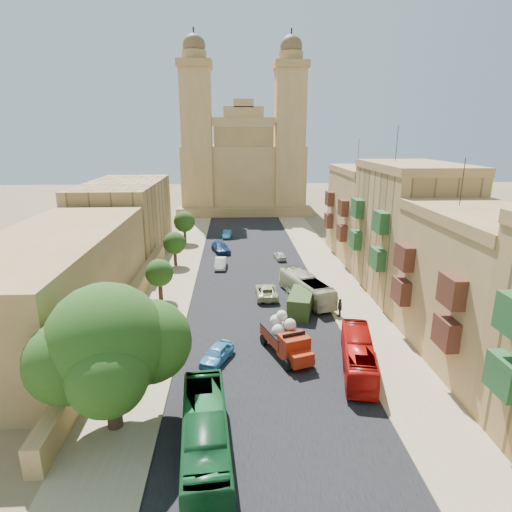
{
  "coord_description": "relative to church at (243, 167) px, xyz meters",
  "views": [
    {
      "loc": [
        -2.38,
        -17.91,
        16.66
      ],
      "look_at": [
        0.0,
        26.0,
        4.0
      ],
      "focal_mm": 30.0,
      "sensor_mm": 36.0,
      "label": 1
    }
  ],
  "objects": [
    {
      "name": "ground",
      "position": [
        0.0,
        -78.61,
        -9.52
      ],
      "size": [
        260.0,
        260.0,
        0.0
      ],
      "primitive_type": "plane",
      "color": "brown"
    },
    {
      "name": "road_surface",
      "position": [
        0.0,
        -48.61,
        -9.51
      ],
      "size": [
        14.0,
        140.0,
        0.01
      ],
      "primitive_type": "cube",
      "color": "black",
      "rests_on": "ground"
    },
    {
      "name": "sidewalk_east",
      "position": [
        9.5,
        -48.61,
        -9.51
      ],
      "size": [
        5.0,
        140.0,
        0.01
      ],
      "primitive_type": "cube",
      "color": "#958261",
      "rests_on": "ground"
    },
    {
      "name": "sidewalk_west",
      "position": [
        -9.5,
        -48.61,
        -9.51
      ],
      "size": [
        5.0,
        140.0,
        0.01
      ],
      "primitive_type": "cube",
      "color": "#958261",
      "rests_on": "ground"
    },
    {
      "name": "kerb_east",
      "position": [
        7.0,
        -48.61,
        -9.46
      ],
      "size": [
        0.25,
        140.0,
        0.12
      ],
      "primitive_type": "cube",
      "color": "#958261",
      "rests_on": "ground"
    },
    {
      "name": "kerb_west",
      "position": [
        -7.0,
        -48.61,
        -9.46
      ],
      "size": [
        0.25,
        140.0,
        0.12
      ],
      "primitive_type": "cube",
      "color": "#958261",
      "rests_on": "ground"
    },
    {
      "name": "townhouse_b",
      "position": [
        15.95,
        -67.61,
        -3.86
      ],
      "size": [
        9.0,
        14.0,
        14.9
      ],
      "color": "#9F7B48",
      "rests_on": "ground"
    },
    {
      "name": "townhouse_c",
      "position": [
        15.95,
        -53.61,
        -2.61
      ],
      "size": [
        9.0,
        14.0,
        17.4
      ],
      "color": "#A9834D",
      "rests_on": "ground"
    },
    {
      "name": "townhouse_d",
      "position": [
        15.95,
        -39.61,
        -3.36
      ],
      "size": [
        9.0,
        14.0,
        15.9
      ],
      "color": "#9F7B48",
      "rests_on": "ground"
    },
    {
      "name": "west_wall",
      "position": [
        -12.5,
        -58.61,
        -8.62
      ],
      "size": [
        1.0,
        40.0,
        1.8
      ],
      "primitive_type": "cube",
      "color": "#9F7B48",
      "rests_on": "ground"
    },
    {
      "name": "west_building_low",
      "position": [
        -18.0,
        -60.61,
        -5.32
      ],
      "size": [
        10.0,
        28.0,
        8.4
      ],
      "primitive_type": "cube",
      "color": "olive",
      "rests_on": "ground"
    },
    {
      "name": "west_building_mid",
      "position": [
        -18.0,
        -34.61,
        -4.52
      ],
      "size": [
        10.0,
        22.0,
        10.0
      ],
      "primitive_type": "cube",
      "color": "#A9834D",
      "rests_on": "ground"
    },
    {
      "name": "church",
      "position": [
        0.0,
        0.0,
        0.0
      ],
      "size": [
        28.0,
        22.5,
        36.3
      ],
      "color": "#9F7B48",
      "rests_on": "ground"
    },
    {
      "name": "ficus_tree",
      "position": [
        -9.42,
        -74.61,
        -4.29
      ],
      "size": [
        8.85,
        8.14,
        8.85
      ],
      "color": "#38261C",
      "rests_on": "ground"
    },
    {
      "name": "street_tree_a",
      "position": [
        -10.0,
        -66.61,
        -6.19
      ],
      "size": [
        3.23,
        3.23,
        4.97
      ],
      "color": "#38261C",
      "rests_on": "ground"
    },
    {
      "name": "street_tree_b",
      "position": [
        -10.0,
        -54.61,
        -6.6
      ],
      "size": [
        2.84,
        2.84,
        4.36
      ],
      "color": "#38261C",
      "rests_on": "ground"
    },
    {
      "name": "street_tree_c",
      "position": [
        -10.0,
        -42.61,
        -6.51
      ],
      "size": [
        2.93,
        2.93,
        4.5
      ],
      "color": "#38261C",
      "rests_on": "ground"
    },
    {
      "name": "street_tree_d",
      "position": [
        -10.0,
        -30.61,
        -6.12
      ],
      "size": [
        3.3,
        3.3,
        5.07
      ],
      "color": "#38261C",
      "rests_on": "ground"
    },
    {
      "name": "red_truck",
      "position": [
        1.58,
        -66.7,
        -8.04
      ],
      "size": [
        3.84,
        6.08,
        3.36
      ],
      "color": "#98220B",
      "rests_on": "ground"
    },
    {
      "name": "olive_pickup",
      "position": [
        4.0,
        -58.61,
        -8.55
      ],
      "size": [
        3.3,
        5.18,
        1.98
      ],
      "color": "#31461A",
      "rests_on": "ground"
    },
    {
      "name": "bus_green_north",
      "position": [
        -4.0,
        -77.61,
        -8.13
      ],
      "size": [
        3.14,
        10.13,
        2.78
      ],
      "primitive_type": "imported",
      "rotation": [
        0.0,
        0.0,
        0.08
      ],
      "color": "#145126",
      "rests_on": "ground"
    },
    {
      "name": "bus_red_east",
      "position": [
        6.5,
        -69.26,
        -8.31
      ],
      "size": [
        3.73,
        8.87,
        2.41
      ],
      "primitive_type": "imported",
      "rotation": [
        0.0,
        0.0,
        2.94
      ],
      "color": "#B8110C",
      "rests_on": "ground"
    },
    {
      "name": "bus_cream_east",
      "position": [
        5.05,
        -55.3,
        -8.25
      ],
      "size": [
        4.83,
        9.28,
        2.53
      ],
      "primitive_type": "imported",
      "rotation": [
        0.0,
        0.0,
        3.46
      ],
      "color": "beige",
      "rests_on": "ground"
    },
    {
      "name": "car_blue_a",
      "position": [
        -3.76,
        -67.45,
        -8.88
      ],
      "size": [
        2.93,
        4.04,
        1.28
      ],
      "primitive_type": "imported",
      "rotation": [
        0.0,
        0.0,
        -0.43
      ],
      "color": "#3D92C1",
      "rests_on": "ground"
    },
    {
      "name": "car_white_a",
      "position": [
        -4.09,
        -44.02,
        -8.87
      ],
      "size": [
        1.5,
        3.97,
        1.29
      ],
      "primitive_type": "imported",
      "rotation": [
        0.0,
        0.0,
        -0.03
      ],
      "color": "white",
      "rests_on": "ground"
    },
    {
      "name": "car_cream",
      "position": [
        1.0,
        -54.51,
        -8.85
      ],
      "size": [
        2.22,
        4.77,
        1.32
      ],
      "primitive_type": "imported",
      "rotation": [
        0.0,
        0.0,
        3.15
      ],
      "color": "#BBB986",
      "rests_on": "ground"
    },
    {
      "name": "car_dkblue",
      "position": [
        -4.25,
        -36.57,
        -8.81
      ],
      "size": [
        3.29,
        5.25,
        1.42
      ],
      "primitive_type": "imported",
      "rotation": [
        0.0,
        0.0,
        0.29
      ],
      "color": "navy",
      "rests_on": "ground"
    },
    {
      "name": "car_white_b",
      "position": [
        3.92,
        -40.61,
        -8.97
      ],
      "size": [
        1.64,
        3.32,
        1.09
      ],
      "primitive_type": "imported",
      "rotation": [
        0.0,
        0.0,
        3.26
      ],
      "color": "beige",
      "rests_on": "ground"
    },
    {
      "name": "car_blue_b",
      "position": [
        -3.43,
        -27.48,
        -8.91
      ],
      "size": [
        1.58,
        3.74,
        1.2
      ],
      "primitive_type": "imported",
      "rotation": [
        0.0,
        0.0,
        -0.09
      ],
      "color": "teal",
      "rests_on": "ground"
    },
    {
      "name": "pedestrian_a",
      "position": [
        7.5,
        -68.84,
        -8.61
      ],
      "size": [
        0.75,
        0.6,
        1.8
      ],
      "primitive_type": "imported",
      "rotation": [
        0.0,
        0.0,
        2.85
      ],
      "color": "#26232A",
      "rests_on": "ground"
    },
    {
      "name": "pedestrian_c",
      "position": [
        7.5,
        -59.76,
        -8.63
      ],
      "size": [
        0.49,
        1.06,
        1.78
      ],
      "primitive_type": "imported",
      "rotation": [
        0.0,
        0.0,
        4.77
      ],
      "color": "#323239",
      "rests_on": "ground"
    }
  ]
}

